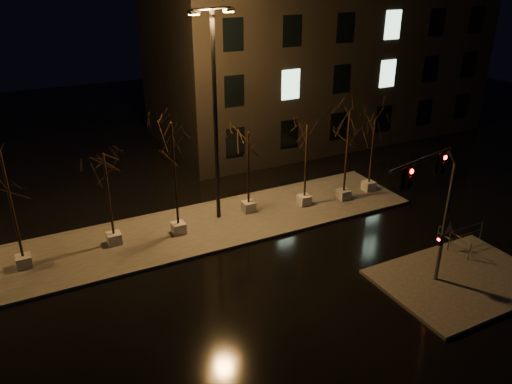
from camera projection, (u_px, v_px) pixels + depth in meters
ground at (269, 285)px, 21.28m from camera, size 90.00×90.00×0.00m
median at (215, 225)px, 26.11m from camera, size 22.00×5.00×0.15m
sidewalk_corner at (460, 279)px, 21.52m from camera, size 7.00×5.00×0.15m
building at (318, 36)px, 38.62m from camera, size 25.00×12.00×15.00m
tree_0 at (5, 178)px, 20.56m from camera, size 1.80×1.80×5.66m
tree_1 at (106, 175)px, 22.72m from camera, size 1.80×1.80×4.75m
tree_2 at (173, 149)px, 23.32m from camera, size 1.80×1.80×5.89m
tree_3 at (248, 150)px, 25.96m from camera, size 1.80×1.80×4.64m
tree_4 at (307, 144)px, 26.70m from camera, size 1.80×1.80×4.76m
tree_5 at (348, 131)px, 27.20m from camera, size 1.80×1.80×5.35m
tree_6 at (374, 136)px, 28.58m from camera, size 1.80×1.80×4.48m
traffic_signal_mast at (437, 201)px, 19.22m from camera, size 4.91×1.14×6.11m
streetlight_main at (215, 105)px, 24.25m from camera, size 2.58×1.15×10.59m
guard_rail_a at (466, 233)px, 23.85m from camera, size 2.24×0.07×0.96m
guard_rail_b at (454, 240)px, 23.34m from camera, size 0.10×1.91×0.91m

